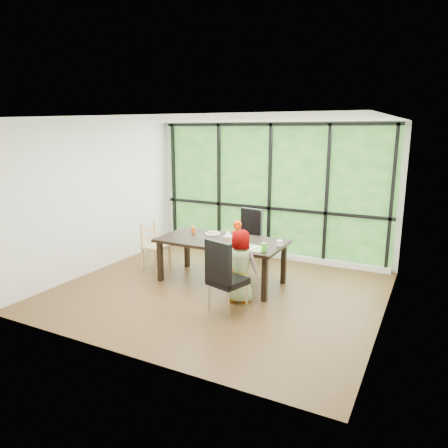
{
  "coord_description": "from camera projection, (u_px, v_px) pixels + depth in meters",
  "views": [
    {
      "loc": [
        3.01,
        -5.64,
        2.56
      ],
      "look_at": [
        -0.04,
        0.28,
        1.05
      ],
      "focal_mm": 33.6,
      "sensor_mm": 36.0,
      "label": 1
    }
  ],
  "objects": [
    {
      "name": "crepe_rolls_far",
      "position": [
        213.0,
        232.0,
        7.39
      ],
      "size": [
        0.2,
        0.12,
        0.04
      ],
      "primitive_type": null,
      "color": "tan",
      "rests_on": "plate_far"
    },
    {
      "name": "dining_table",
      "position": [
        221.0,
        261.0,
        7.11
      ],
      "size": [
        2.21,
        1.25,
        0.75
      ],
      "primitive_type": "cube",
      "rotation": [
        0.0,
        0.0,
        0.09
      ],
      "color": "black",
      "rests_on": "ground"
    },
    {
      "name": "tissue",
      "position": [
        228.0,
        233.0,
        6.74
      ],
      "size": [
        0.12,
        0.12,
        0.11
      ],
      "primitive_type": "cone",
      "color": "white",
      "rests_on": "tissue_box"
    },
    {
      "name": "child_toddler",
      "position": [
        238.0,
        246.0,
        7.64
      ],
      "size": [
        0.38,
        0.29,
        0.95
      ],
      "primitive_type": "imported",
      "rotation": [
        0.0,
        0.0,
        0.19
      ],
      "color": "#FF3806",
      "rests_on": "ground"
    },
    {
      "name": "straw_pink",
      "position": [
        264.0,
        241.0,
        6.31
      ],
      "size": [
        0.01,
        0.04,
        0.2
      ],
      "primitive_type": "cylinder",
      "rotation": [
        0.14,
        0.0,
        0.0
      ],
      "color": "pink",
      "rests_on": "green_cup"
    },
    {
      "name": "orange_cup",
      "position": [
        193.0,
        230.0,
        7.51
      ],
      "size": [
        0.07,
        0.07,
        0.1
      ],
      "primitive_type": "cylinder",
      "color": "#FF5E0C",
      "rests_on": "dining_table"
    },
    {
      "name": "crepe_rolls_near",
      "position": [
        249.0,
        246.0,
        6.55
      ],
      "size": [
        0.1,
        0.12,
        0.04
      ],
      "primitive_type": null,
      "color": "tan",
      "rests_on": "plate_near"
    },
    {
      "name": "tissue_box",
      "position": [
        228.0,
        240.0,
        6.77
      ],
      "size": [
        0.14,
        0.14,
        0.12
      ],
      "primitive_type": "cube",
      "color": "tan",
      "rests_on": "dining_table"
    },
    {
      "name": "straw_white",
      "position": [
        193.0,
        225.0,
        7.49
      ],
      "size": [
        0.01,
        0.04,
        0.2
      ],
      "primitive_type": "cylinder",
      "rotation": [
        0.14,
        0.0,
        0.0
      ],
      "color": "white",
      "rests_on": "orange_cup"
    },
    {
      "name": "plate_near",
      "position": [
        249.0,
        247.0,
        6.56
      ],
      "size": [
        0.22,
        0.22,
        0.01
      ],
      "primitive_type": "cylinder",
      "color": "white",
      "rests_on": "dining_table"
    },
    {
      "name": "white_mug",
      "position": [
        280.0,
        243.0,
        6.64
      ],
      "size": [
        0.09,
        0.09,
        0.09
      ],
      "primitive_type": "cylinder",
      "color": "white",
      "rests_on": "dining_table"
    },
    {
      "name": "ground",
      "position": [
        219.0,
        291.0,
        6.8
      ],
      "size": [
        5.0,
        5.0,
        0.0
      ],
      "primitive_type": "plane",
      "color": "black",
      "rests_on": "ground"
    },
    {
      "name": "foliage_backdrop",
      "position": [
        270.0,
        191.0,
        8.43
      ],
      "size": [
        4.8,
        0.02,
        2.65
      ],
      "primitive_type": "cube",
      "color": "#194E1A",
      "rests_on": "back_wall"
    },
    {
      "name": "window_sill",
      "position": [
        267.0,
        254.0,
        8.65
      ],
      "size": [
        4.8,
        0.12,
        0.1
      ],
      "primitive_type": "cube",
      "color": "silver",
      "rests_on": "ground"
    },
    {
      "name": "child_older",
      "position": [
        240.0,
        266.0,
        6.27
      ],
      "size": [
        0.57,
        0.39,
        1.12
      ],
      "primitive_type": "imported",
      "rotation": [
        0.0,
        0.0,
        3.21
      ],
      "color": "gray",
      "rests_on": "ground"
    },
    {
      "name": "chair_end_beech",
      "position": [
        156.0,
        246.0,
        7.72
      ],
      "size": [
        0.42,
        0.44,
        0.9
      ],
      "primitive_type": "cube",
      "rotation": [
        0.0,
        0.0,
        1.52
      ],
      "color": "tan",
      "rests_on": "ground"
    },
    {
      "name": "plate_far",
      "position": [
        213.0,
        234.0,
        7.39
      ],
      "size": [
        0.26,
        0.26,
        0.02
      ],
      "primitive_type": "cylinder",
      "color": "white",
      "rests_on": "dining_table"
    },
    {
      "name": "chair_window_leather",
      "position": [
        246.0,
        238.0,
        7.95
      ],
      "size": [
        0.53,
        0.53,
        1.08
      ],
      "primitive_type": "cube",
      "rotation": [
        0.0,
        0.0,
        -0.17
      ],
      "color": "black",
      "rests_on": "ground"
    },
    {
      "name": "chair_interior_leather",
      "position": [
        228.0,
        276.0,
        5.91
      ],
      "size": [
        0.57,
        0.57,
        1.08
      ],
      "primitive_type": "cube",
      "rotation": [
        0.0,
        0.0,
        2.85
      ],
      "color": "black",
      "rests_on": "ground"
    },
    {
      "name": "placemat",
      "position": [
        249.0,
        248.0,
        6.54
      ],
      "size": [
        0.5,
        0.37,
        0.01
      ],
      "primitive_type": "cube",
      "color": "tan",
      "rests_on": "dining_table"
    },
    {
      "name": "window_mullions",
      "position": [
        270.0,
        191.0,
        8.4
      ],
      "size": [
        4.8,
        0.06,
        2.65
      ],
      "primitive_type": null,
      "color": "black",
      "rests_on": "back_wall"
    },
    {
      "name": "green_cup",
      "position": [
        264.0,
        247.0,
        6.34
      ],
      "size": [
        0.08,
        0.08,
        0.13
      ],
      "primitive_type": "cylinder",
      "color": "#50C32D",
      "rests_on": "dining_table"
    },
    {
      "name": "back_wall",
      "position": [
        271.0,
        191.0,
        8.45
      ],
      "size": [
        5.0,
        0.0,
        5.0
      ],
      "primitive_type": "plane",
      "rotation": [
        1.57,
        0.0,
        0.0
      ],
      "color": "silver",
      "rests_on": "ground"
    }
  ]
}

